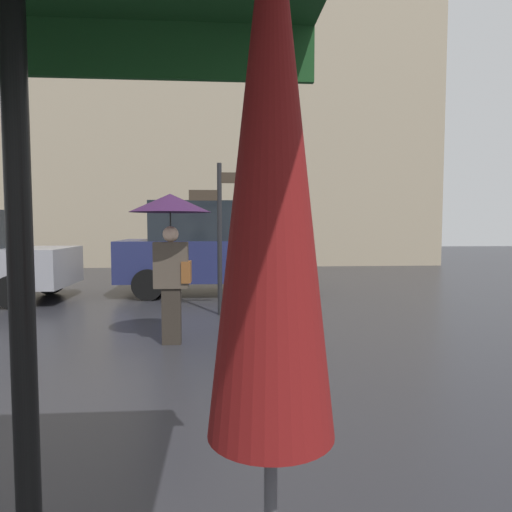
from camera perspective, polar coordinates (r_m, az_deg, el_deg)
ground_plane at (r=3.19m, az=-29.01°, el=-25.92°), size 60.00×60.00×0.00m
folded_patio_umbrella_near at (r=1.19m, az=1.93°, el=9.22°), size 0.41×0.41×2.51m
pedestrian_with_umbrella at (r=6.02m, az=-10.58°, el=4.04°), size 1.05×1.05×1.96m
parked_car_left at (r=10.48m, az=-5.64°, el=1.00°), size 4.18×2.02×2.08m
street_signpost at (r=7.90m, az=-4.52°, el=4.15°), size 1.08×0.08×2.62m
building_block at (r=19.40m, az=-8.25°, el=21.27°), size 19.34×2.95×14.75m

